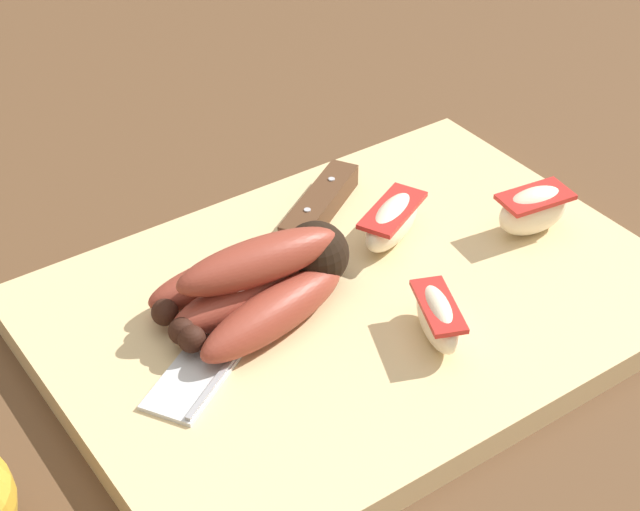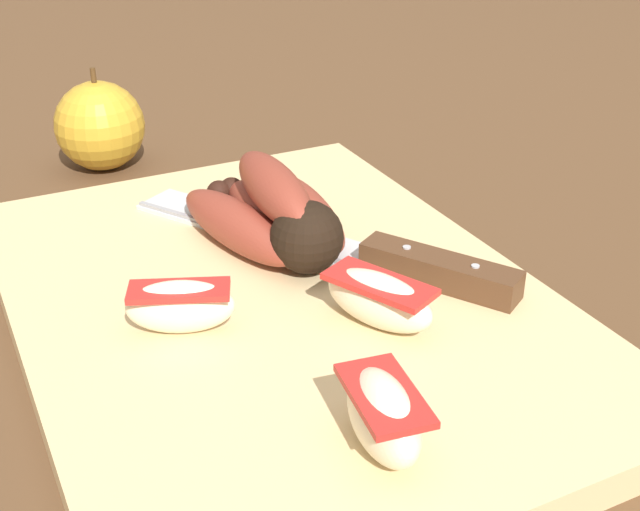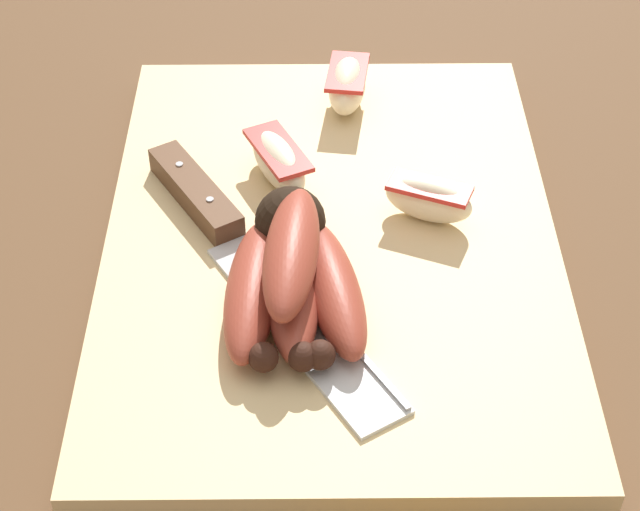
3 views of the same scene
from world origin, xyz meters
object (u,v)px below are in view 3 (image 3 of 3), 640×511
at_px(banana_bunch, 292,272).
at_px(chefs_knife, 230,235).
at_px(apple_wedge_middle, 347,85).
at_px(apple_wedge_far, 429,199).
at_px(apple_wedge_near, 278,161).

relative_size(banana_bunch, chefs_knife, 0.55).
xyz_separation_m(apple_wedge_middle, apple_wedge_far, (0.13, 0.05, -0.00)).
xyz_separation_m(apple_wedge_near, apple_wedge_middle, (-0.09, 0.05, 0.00)).
xyz_separation_m(banana_bunch, apple_wedge_far, (-0.07, 0.09, -0.00)).
height_order(apple_wedge_near, apple_wedge_far, same).
distance_m(chefs_knife, apple_wedge_near, 0.07).
bearing_deg(banana_bunch, apple_wedge_middle, 169.24).
bearing_deg(apple_wedge_far, banana_bunch, -50.36).
bearing_deg(apple_wedge_near, apple_wedge_far, 67.20).
bearing_deg(banana_bunch, apple_wedge_near, -174.80).
bearing_deg(apple_wedge_far, chefs_knife, -80.09).
bearing_deg(chefs_knife, banana_bunch, 38.59).
bearing_deg(apple_wedge_middle, apple_wedge_far, 20.74).
xyz_separation_m(chefs_knife, apple_wedge_far, (-0.02, 0.13, 0.01)).
relative_size(banana_bunch, apple_wedge_far, 2.21).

